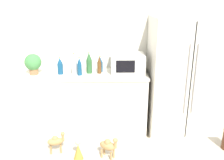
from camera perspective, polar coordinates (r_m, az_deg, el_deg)
wall_back at (r=3.89m, az=0.46°, el=8.38°), size 8.00×0.06×2.55m
back_counter at (r=3.82m, az=-5.84°, el=-4.84°), size 1.80×0.63×0.90m
refrigerator at (r=3.76m, az=15.77°, el=0.70°), size 0.94×0.76×1.71m
potted_plant at (r=3.73m, az=-17.60°, el=3.73°), size 0.24×0.24×0.30m
paper_towel_roll at (r=3.69m, az=-14.27°, el=3.32°), size 0.10×0.10×0.26m
microwave at (r=3.65m, az=3.56°, el=3.85°), size 0.48×0.37×0.28m
back_bottle_0 at (r=3.65m, az=-11.78°, el=3.15°), size 0.08×0.08×0.25m
back_bottle_1 at (r=3.61m, az=-2.92°, el=3.45°), size 0.06×0.06×0.26m
back_bottle_2 at (r=3.70m, az=-8.76°, el=3.52°), size 0.06×0.06×0.25m
back_bottle_3 at (r=3.70m, az=-2.75°, el=3.60°), size 0.08×0.08×0.23m
back_bottle_4 at (r=3.60m, az=-8.64°, el=3.54°), size 0.08×0.08×0.31m
back_bottle_5 at (r=3.63m, az=-5.26°, el=3.89°), size 0.08×0.08×0.31m
back_bottle_6 at (r=3.55m, az=-7.45°, el=3.04°), size 0.06×0.06×0.26m
camel_figurine at (r=1.81m, az=-12.68°, el=-13.42°), size 0.12×0.07×0.15m
camel_figurine_second at (r=1.71m, az=-0.85°, el=-14.71°), size 0.13×0.11×0.16m
wise_man_figurine_crimson at (r=1.74m, az=-7.73°, el=-15.63°), size 0.07×0.07×0.15m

